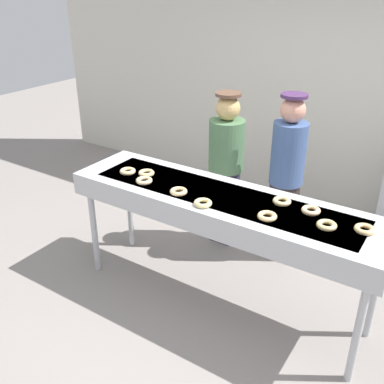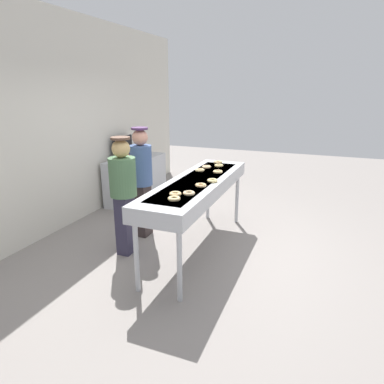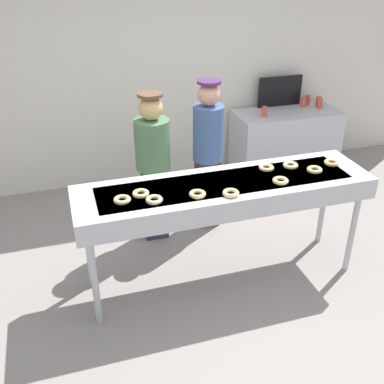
{
  "view_description": "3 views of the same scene",
  "coord_description": "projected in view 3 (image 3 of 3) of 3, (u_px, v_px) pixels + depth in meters",
  "views": [
    {
      "loc": [
        1.47,
        -2.69,
        2.54
      ],
      "look_at": [
        -0.33,
        0.09,
        0.91
      ],
      "focal_mm": 41.22,
      "sensor_mm": 36.0,
      "label": 1
    },
    {
      "loc": [
        -4.04,
        -1.51,
        2.17
      ],
      "look_at": [
        -0.24,
        -0.02,
        0.91
      ],
      "focal_mm": 31.69,
      "sensor_mm": 36.0,
      "label": 2
    },
    {
      "loc": [
        -1.29,
        -3.21,
        2.8
      ],
      "look_at": [
        -0.27,
        0.09,
        0.91
      ],
      "focal_mm": 42.63,
      "sensor_mm": 36.0,
      "label": 3
    }
  ],
  "objects": [
    {
      "name": "menu_display",
      "position": [
        280.0,
        91.0,
        6.08
      ],
      "size": [
        0.61,
        0.04,
        0.4
      ],
      "primitive_type": "cube",
      "color": "black",
      "rests_on": "prep_counter"
    },
    {
      "name": "plain_donut_6",
      "position": [
        154.0,
        200.0,
        3.58
      ],
      "size": [
        0.19,
        0.19,
        0.04
      ],
      "primitive_type": "torus",
      "rotation": [
        0.0,
        0.0,
        0.77
      ],
      "color": "beige",
      "rests_on": "fryer_conveyor"
    },
    {
      "name": "paper_cup_1",
      "position": [
        303.0,
        102.0,
        6.1
      ],
      "size": [
        0.07,
        0.07,
        0.13
      ],
      "primitive_type": "cylinder",
      "color": "#CC4C3F",
      "rests_on": "prep_counter"
    },
    {
      "name": "plain_donut_8",
      "position": [
        280.0,
        181.0,
        3.87
      ],
      "size": [
        0.19,
        0.19,
        0.04
      ],
      "primitive_type": "torus",
      "rotation": [
        0.0,
        0.0,
        0.87
      ],
      "color": "#F0C886",
      "rests_on": "fryer_conveyor"
    },
    {
      "name": "fryer_conveyor",
      "position": [
        225.0,
        192.0,
        3.93
      ],
      "size": [
        2.58,
        0.67,
        1.01
      ],
      "color": "#B7BABF",
      "rests_on": "ground"
    },
    {
      "name": "plain_donut_0",
      "position": [
        141.0,
        193.0,
        3.67
      ],
      "size": [
        0.18,
        0.18,
        0.04
      ],
      "primitive_type": "torus",
      "rotation": [
        0.0,
        0.0,
        2.79
      ],
      "color": "#F6CD87",
      "rests_on": "fryer_conveyor"
    },
    {
      "name": "prep_counter",
      "position": [
        285.0,
        143.0,
        6.16
      ],
      "size": [
        1.39,
        0.63,
        0.87
      ],
      "primitive_type": "cube",
      "color": "#B7BABF",
      "rests_on": "ground"
    },
    {
      "name": "back_wall",
      "position": [
        159.0,
        51.0,
        5.54
      ],
      "size": [
        8.0,
        0.12,
        3.3
      ],
      "primitive_type": "cube",
      "color": "silver",
      "rests_on": "ground"
    },
    {
      "name": "worker_baker",
      "position": [
        208.0,
        149.0,
        4.75
      ],
      "size": [
        0.32,
        0.32,
        1.64
      ],
      "rotation": [
        0.0,
        0.0,
        2.9
      ],
      "color": "#322828",
      "rests_on": "ground"
    },
    {
      "name": "paper_cup_2",
      "position": [
        318.0,
        102.0,
        6.12
      ],
      "size": [
        0.07,
        0.07,
        0.13
      ],
      "primitive_type": "cylinder",
      "color": "#CC4C3F",
      "rests_on": "prep_counter"
    },
    {
      "name": "paper_cup_0",
      "position": [
        320.0,
        104.0,
        6.05
      ],
      "size": [
        0.07,
        0.07,
        0.13
      ],
      "primitive_type": "cylinder",
      "color": "#CC4C3F",
      "rests_on": "prep_counter"
    },
    {
      "name": "worker_assistant",
      "position": [
        153.0,
        159.0,
        4.54
      ],
      "size": [
        0.35,
        0.35,
        1.58
      ],
      "rotation": [
        0.0,
        0.0,
        2.89
      ],
      "color": "#312D44",
      "rests_on": "ground"
    },
    {
      "name": "paper_cup_4",
      "position": [
        265.0,
        112.0,
        5.76
      ],
      "size": [
        0.07,
        0.07,
        0.13
      ],
      "primitive_type": "cylinder",
      "color": "#CC4C3F",
      "rests_on": "prep_counter"
    },
    {
      "name": "plain_donut_9",
      "position": [
        266.0,
        168.0,
        4.1
      ],
      "size": [
        0.14,
        0.14,
        0.04
      ],
      "primitive_type": "torus",
      "rotation": [
        0.0,
        0.0,
        3.12
      ],
      "color": "#EDCD8B",
      "rests_on": "fryer_conveyor"
    },
    {
      "name": "ground_plane",
      "position": [
        222.0,
        276.0,
        4.37
      ],
      "size": [
        16.0,
        16.0,
        0.0
      ],
      "primitive_type": "plane",
      "color": "gray"
    },
    {
      "name": "plain_donut_1",
      "position": [
        332.0,
        163.0,
        4.19
      ],
      "size": [
        0.16,
        0.16,
        0.04
      ],
      "primitive_type": "torus",
      "rotation": [
        0.0,
        0.0,
        2.98
      ],
      "color": "#EEC482",
      "rests_on": "fryer_conveyor"
    },
    {
      "name": "plain_donut_2",
      "position": [
        231.0,
        193.0,
        3.68
      ],
      "size": [
        0.17,
        0.17,
        0.04
      ],
      "primitive_type": "torus",
      "rotation": [
        0.0,
        0.0,
        0.27
      ],
      "color": "#E8D088",
      "rests_on": "fryer_conveyor"
    },
    {
      "name": "plain_donut_3",
      "position": [
        291.0,
        165.0,
        4.14
      ],
      "size": [
        0.17,
        0.17,
        0.04
      ],
      "primitive_type": "torus",
      "rotation": [
        0.0,
        0.0,
        0.3
      ],
      "color": "beige",
      "rests_on": "fryer_conveyor"
    },
    {
      "name": "plain_donut_7",
      "position": [
        122.0,
        200.0,
        3.58
      ],
      "size": [
        0.14,
        0.14,
        0.04
      ],
      "primitive_type": "torus",
      "rotation": [
        0.0,
        0.0,
        3.14
      ],
      "color": "#F1D38F",
      "rests_on": "fryer_conveyor"
    },
    {
      "name": "plain_donut_4",
      "position": [
        197.0,
        194.0,
        3.66
      ],
      "size": [
        0.18,
        0.18,
        0.04
      ],
      "primitive_type": "torus",
      "rotation": [
        0.0,
        0.0,
        2.72
      ],
      "color": "#F0C382",
      "rests_on": "fryer_conveyor"
    },
    {
      "name": "plain_donut_5",
      "position": [
        315.0,
        170.0,
        4.06
      ],
      "size": [
        0.19,
        0.19,
        0.04
      ],
      "primitive_type": "torus",
      "rotation": [
        0.0,
        0.0,
        2.36
      ],
      "color": "#E5CA82",
      "rests_on": "fryer_conveyor"
    },
    {
      "name": "paper_cup_3",
      "position": [
        307.0,
        100.0,
        6.2
      ],
      "size": [
        0.07,
        0.07,
        0.13
      ],
      "primitive_type": "cylinder",
      "color": "#CC4C3F",
      "rests_on": "prep_counter"
    }
  ]
}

